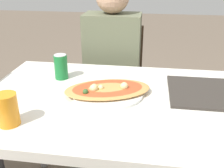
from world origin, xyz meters
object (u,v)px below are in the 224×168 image
pizza_main (108,90)px  soda_can (61,67)px  dining_table (117,113)px  person_seated (112,59)px  chair_far_seated (114,81)px  drink_glass (7,110)px

pizza_main → soda_can: (-0.26, 0.15, 0.04)m
pizza_main → soda_can: bearing=150.6°
dining_table → person_seated: bearing=100.3°
chair_far_seated → soda_can: 0.66m
pizza_main → chair_far_seated: bearing=95.4°
chair_far_seated → soda_can: bearing=70.7°
chair_far_seated → soda_can: chair_far_seated is taller
chair_far_seated → person_seated: size_ratio=0.74×
dining_table → chair_far_seated: (-0.11, 0.73, -0.17)m
person_seated → pizza_main: size_ratio=2.80×
chair_far_seated → pizza_main: chair_far_seated is taller
pizza_main → soda_can: soda_can is taller
dining_table → drink_glass: size_ratio=10.14×
chair_far_seated → drink_glass: 1.07m
soda_can → drink_glass: size_ratio=1.05×
person_seated → drink_glass: person_seated is taller
dining_table → soda_can: size_ratio=9.68×
person_seated → pizza_main: person_seated is taller
chair_far_seated → drink_glass: size_ratio=7.43×
dining_table → drink_glass: (-0.36, -0.26, 0.14)m
dining_table → pizza_main: 0.11m
dining_table → soda_can: (-0.31, 0.18, 0.14)m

